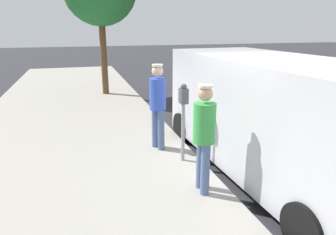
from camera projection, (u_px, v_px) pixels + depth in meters
The scene contains 6 objects.
ground_plane at pixel (262, 174), 5.74m from camera, with size 80.00×80.00×0.00m, color #2D2D33.
sidewalk_slab at pixel (68, 199), 4.77m from camera, with size 5.00×32.00×0.15m, color #9E998E.
parking_meter_near at pixel (183, 109), 5.68m from camera, with size 0.14×0.18×1.52m.
pedestrian_in_green at pixel (204, 132), 4.60m from camera, with size 0.34×0.36×1.71m.
pedestrian_in_blue at pixel (158, 101), 6.29m from camera, with size 0.34×0.34×1.80m.
parked_van at pixel (271, 113), 5.57m from camera, with size 2.29×5.27×2.15m.
Camera 1 is at (3.19, 4.47, 2.67)m, focal length 32.54 mm.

